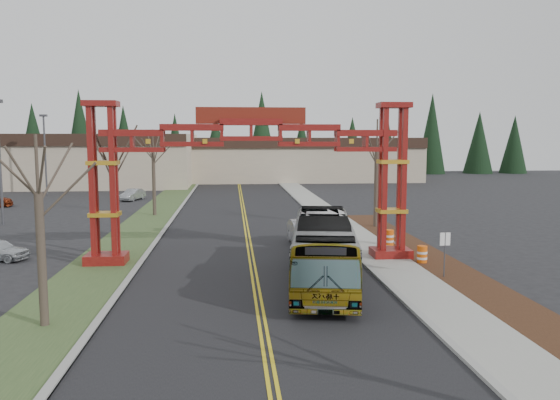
{
  "coord_description": "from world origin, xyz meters",
  "views": [
    {
      "loc": [
        -1.09,
        -12.17,
        6.92
      ],
      "look_at": [
        1.31,
        14.79,
        3.84
      ],
      "focal_mm": 35.0,
      "sensor_mm": 36.0,
      "label": 1
    }
  ],
  "objects": [
    {
      "name": "road",
      "position": [
        0.0,
        25.0,
        0.01
      ],
      "size": [
        12.0,
        110.0,
        0.02
      ],
      "primitive_type": "cube",
      "color": "black",
      "rests_on": "ground"
    },
    {
      "name": "lane_line_left",
      "position": [
        -0.12,
        25.0,
        0.03
      ],
      "size": [
        0.12,
        100.0,
        0.01
      ],
      "primitive_type": "cube",
      "color": "gold",
      "rests_on": "road"
    },
    {
      "name": "lane_line_right",
      "position": [
        0.12,
        25.0,
        0.03
      ],
      "size": [
        0.12,
        100.0,
        0.01
      ],
      "primitive_type": "cube",
      "color": "gold",
      "rests_on": "road"
    },
    {
      "name": "curb_right",
      "position": [
        6.15,
        25.0,
        0.07
      ],
      "size": [
        0.3,
        110.0,
        0.15
      ],
      "primitive_type": "cube",
      "color": "gray",
      "rests_on": "ground"
    },
    {
      "name": "sidewalk_right",
      "position": [
        7.6,
        25.0,
        0.08
      ],
      "size": [
        2.6,
        110.0,
        0.14
      ],
      "primitive_type": "cube",
      "color": "gray",
      "rests_on": "ground"
    },
    {
      "name": "landscape_strip",
      "position": [
        10.2,
        10.0,
        0.06
      ],
      "size": [
        2.6,
        50.0,
        0.12
      ],
      "primitive_type": "cube",
      "color": "black",
      "rests_on": "ground"
    },
    {
      "name": "grass_median",
      "position": [
        -8.0,
        25.0,
        0.04
      ],
      "size": [
        4.0,
        110.0,
        0.08
      ],
      "primitive_type": "cube",
      "color": "#334D26",
      "rests_on": "ground"
    },
    {
      "name": "curb_left",
      "position": [
        -6.15,
        25.0,
        0.07
      ],
      "size": [
        0.3,
        110.0,
        0.15
      ],
      "primitive_type": "cube",
      "color": "gray",
      "rests_on": "ground"
    },
    {
      "name": "gateway_arch",
      "position": [
        0.0,
        18.0,
        5.98
      ],
      "size": [
        18.2,
        1.6,
        8.9
      ],
      "color": "#640E0D",
      "rests_on": "ground"
    },
    {
      "name": "retail_building_west",
      "position": [
        -30.0,
        71.96,
        3.76
      ],
      "size": [
        46.0,
        22.3,
        7.5
      ],
      "color": "#BEAB91",
      "rests_on": "ground"
    },
    {
      "name": "retail_building_east",
      "position": [
        10.0,
        79.95,
        3.51
      ],
      "size": [
        38.0,
        20.3,
        7.0
      ],
      "color": "#BEAB91",
      "rests_on": "ground"
    },
    {
      "name": "conifer_treeline",
      "position": [
        0.25,
        92.0,
        6.49
      ],
      "size": [
        116.1,
        5.6,
        13.0
      ],
      "color": "black",
      "rests_on": "ground"
    },
    {
      "name": "transit_bus",
      "position": [
        3.22,
        13.06,
        1.62
      ],
      "size": [
        4.45,
        11.89,
        3.24
      ],
      "primitive_type": "imported",
      "rotation": [
        0.0,
        0.0,
        -0.15
      ],
      "color": "#B1B2B9",
      "rests_on": "ground"
    },
    {
      "name": "silver_sedan",
      "position": [
        3.62,
        22.08,
        0.83
      ],
      "size": [
        2.03,
        5.13,
        1.66
      ],
      "primitive_type": "imported",
      "rotation": [
        0.0,
        0.0,
        0.05
      ],
      "color": "#A5A8AD",
      "rests_on": "ground"
    },
    {
      "name": "parked_car_far_a",
      "position": [
        -12.16,
        49.74,
        0.64
      ],
      "size": [
        2.45,
        4.1,
        1.28
      ],
      "primitive_type": "imported",
      "rotation": [
        0.0,
        0.0,
        -0.31
      ],
      "color": "#989B9F",
      "rests_on": "ground"
    },
    {
      "name": "bare_tree_median_near",
      "position": [
        -8.0,
        7.94,
        4.95
      ],
      "size": [
        3.15,
        3.15,
        7.06
      ],
      "color": "#382D26",
      "rests_on": "ground"
    },
    {
      "name": "bare_tree_median_mid",
      "position": [
        -8.0,
        20.06,
        5.4
      ],
      "size": [
        3.28,
        3.28,
        7.6
      ],
      "color": "#382D26",
      "rests_on": "ground"
    },
    {
      "name": "bare_tree_median_far",
      "position": [
        -8.0,
        37.04,
        5.58
      ],
      "size": [
        3.15,
        3.15,
        7.69
      ],
      "color": "#382D26",
      "rests_on": "ground"
    },
    {
      "name": "bare_tree_right_far",
      "position": [
        10.0,
        28.83,
        6.11
      ],
      "size": [
        3.35,
        3.35,
        8.36
      ],
      "color": "#382D26",
      "rests_on": "ground"
    },
    {
      "name": "light_pole_far",
      "position": [
        -23.6,
        56.36,
        5.65
      ],
      "size": [
        0.85,
        0.42,
        9.77
      ],
      "color": "#3F3F44",
      "rests_on": "ground"
    },
    {
      "name": "street_sign",
      "position": [
        9.29,
        13.29,
        1.67
      ],
      "size": [
        0.53,
        0.09,
        2.33
      ],
      "color": "#3F3F44",
      "rests_on": "ground"
    },
    {
      "name": "barrel_south",
      "position": [
        9.31,
        16.45,
        0.52
      ],
      "size": [
        0.56,
        0.56,
        1.04
      ],
      "color": "#E9590C",
      "rests_on": "ground"
    },
    {
      "name": "barrel_mid",
      "position": [
        8.9,
        19.28,
        0.54
      ],
      "size": [
        0.58,
        0.58,
        1.08
      ],
      "color": "#E9590C",
      "rests_on": "ground"
    },
    {
      "name": "barrel_north",
      "position": [
        8.89,
        21.37,
        0.55
      ],
      "size": [
        0.6,
        0.6,
        1.1
      ],
      "color": "#E9590C",
      "rests_on": "ground"
    }
  ]
}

